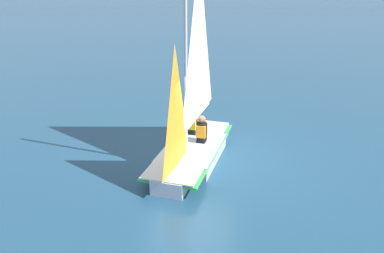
{
  "coord_description": "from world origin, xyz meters",
  "views": [
    {
      "loc": [
        -1.16,
        9.35,
        4.73
      ],
      "look_at": [
        0.0,
        0.0,
        0.98
      ],
      "focal_mm": 35.0,
      "sensor_mm": 36.0,
      "label": 1
    }
  ],
  "objects": [
    {
      "name": "sailboat_main",
      "position": [
        -0.01,
        -0.05,
        0.83
      ],
      "size": [
        2.12,
        4.34,
        5.61
      ],
      "rotation": [
        0.0,
        0.0,
        1.4
      ],
      "color": "#B2BCCC",
      "rests_on": "ground_plane"
    },
    {
      "name": "sailor_helm",
      "position": [
        -0.23,
        -0.38,
        0.62
      ],
      "size": [
        0.35,
        0.38,
        1.16
      ],
      "rotation": [
        0.0,
        0.0,
        1.4
      ],
      "color": "black",
      "rests_on": "ground_plane"
    },
    {
      "name": "sailor_crew",
      "position": [
        0.1,
        -0.95,
        0.62
      ],
      "size": [
        0.35,
        0.38,
        1.16
      ],
      "rotation": [
        0.0,
        0.0,
        1.4
      ],
      "color": "black",
      "rests_on": "ground_plane"
    },
    {
      "name": "ground_plane",
      "position": [
        0.0,
        0.0,
        0.0
      ],
      "size": [
        260.0,
        260.0,
        0.0
      ],
      "primitive_type": "plane",
      "color": "navy"
    }
  ]
}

